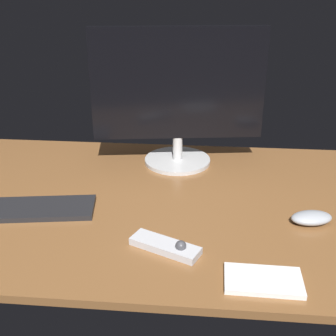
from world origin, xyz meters
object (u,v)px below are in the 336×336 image
at_px(computer_mouse, 311,218).
at_px(media_remote, 168,246).
at_px(monitor, 178,94).
at_px(notepad, 263,280).
at_px(keyboard, 28,209).

xyz_separation_m(computer_mouse, media_remote, (-0.35, -0.15, -0.01)).
relative_size(monitor, notepad, 3.38).
distance_m(monitor, notepad, 0.68).
xyz_separation_m(monitor, keyboard, (-0.37, -0.36, -0.23)).
height_order(monitor, notepad, monitor).
xyz_separation_m(keyboard, media_remote, (0.39, -0.14, 0.00)).
bearing_deg(media_remote, computer_mouse, 47.23).
bearing_deg(computer_mouse, notepad, -133.56).
distance_m(keyboard, media_remote, 0.41).
relative_size(keyboard, computer_mouse, 3.30).
relative_size(keyboard, media_remote, 2.01).
height_order(media_remote, notepad, media_remote).
bearing_deg(monitor, keyboard, -143.94).
bearing_deg(computer_mouse, keyboard, 167.61).
distance_m(keyboard, notepad, 0.64).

